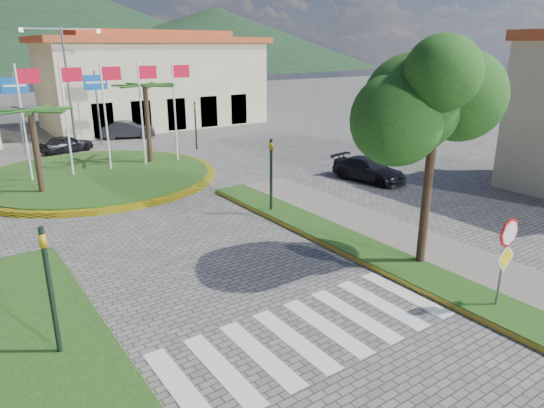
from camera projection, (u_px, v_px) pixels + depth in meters
sidewalk_right at (517, 296)px, 13.66m from camera, size 4.00×28.00×0.15m
verge_right at (493, 308)px, 13.00m from camera, size 1.60×28.00×0.18m
median_left at (0, 388)px, 9.95m from camera, size 5.00×14.00×0.18m
crosswalk at (307, 334)px, 11.97m from camera, size 8.00×3.00×0.01m
roundabout_island at (96, 176)px, 25.93m from camera, size 12.70×12.70×6.00m
stop_sign at (506, 249)px, 12.50m from camera, size 0.80×0.11×2.65m
deciduous_tree at (436, 104)px, 14.13m from camera, size 3.60×3.60×6.80m
traffic_light_left at (49, 281)px, 10.47m from camera, size 0.15×0.18×3.20m
traffic_light_right at (271, 169)px, 20.04m from camera, size 0.15×0.18×3.20m
traffic_light_far at (195, 121)px, 32.85m from camera, size 0.18×0.15×3.20m
direction_sign_west at (17, 100)px, 30.77m from camera, size 1.60×0.14×5.20m
direction_sign_east at (97, 95)px, 33.50m from camera, size 1.60×0.14×5.20m
street_lamp_centre at (68, 83)px, 31.35m from camera, size 4.80×0.16×8.00m
building_right at (154, 80)px, 42.67m from camera, size 19.08×9.54×8.05m
hill_far_mid at (2, 15)px, 136.92m from camera, size 180.00×180.00×30.00m
hill_far_east at (217, 38)px, 149.31m from camera, size 120.00×120.00×18.00m
car_dark_a at (67, 144)px, 32.26m from camera, size 3.64×2.29×1.16m
car_dark_b at (128, 130)px, 37.21m from camera, size 4.24×2.72×1.32m
car_side_right at (369, 169)px, 25.45m from camera, size 2.28×4.34×1.20m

